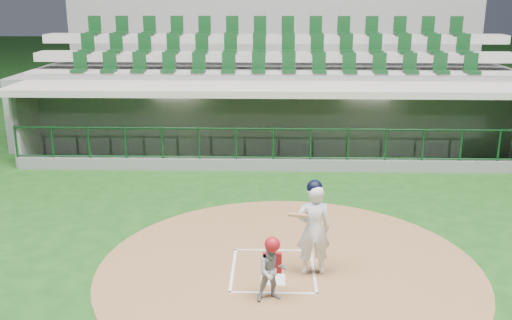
% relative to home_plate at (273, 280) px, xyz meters
% --- Properties ---
extents(ground, '(120.00, 120.00, 0.00)m').
position_rel_home_plate_xyz_m(ground, '(0.00, 0.70, -0.02)').
color(ground, '#133F12').
rests_on(ground, ground).
extents(dirt_circle, '(7.20, 7.20, 0.01)m').
position_rel_home_plate_xyz_m(dirt_circle, '(0.30, 0.50, -0.02)').
color(dirt_circle, brown).
rests_on(dirt_circle, ground).
extents(home_plate, '(0.43, 0.43, 0.02)m').
position_rel_home_plate_xyz_m(home_plate, '(0.00, 0.00, 0.00)').
color(home_plate, white).
rests_on(home_plate, dirt_circle).
extents(batter_box_chalk, '(1.55, 1.80, 0.01)m').
position_rel_home_plate_xyz_m(batter_box_chalk, '(0.00, 0.40, -0.00)').
color(batter_box_chalk, white).
rests_on(batter_box_chalk, ground).
extents(dugout_structure, '(16.40, 3.70, 3.00)m').
position_rel_home_plate_xyz_m(dugout_structure, '(0.18, 8.52, 0.94)').
color(dugout_structure, slate).
rests_on(dugout_structure, ground).
extents(seating_deck, '(17.00, 6.72, 5.15)m').
position_rel_home_plate_xyz_m(seating_deck, '(0.00, 11.61, 1.40)').
color(seating_deck, slate).
rests_on(seating_deck, ground).
extents(batter, '(0.88, 0.88, 1.81)m').
position_rel_home_plate_xyz_m(batter, '(0.71, 0.30, 0.89)').
color(batter, silver).
rests_on(batter, dirt_circle).
extents(catcher, '(0.60, 0.52, 1.14)m').
position_rel_home_plate_xyz_m(catcher, '(-0.02, -0.66, 0.56)').
color(catcher, '#939398').
rests_on(catcher, dirt_circle).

